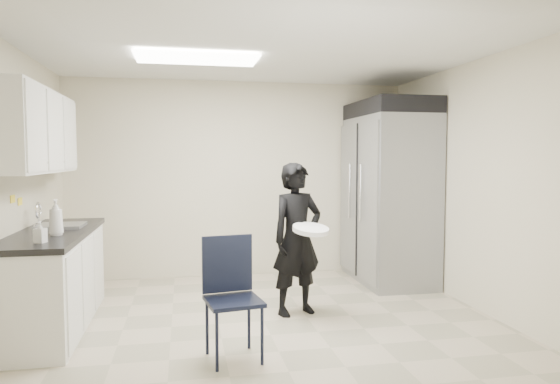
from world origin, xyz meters
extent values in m
plane|color=#B0A28A|center=(0.00, 0.00, 0.00)|extent=(4.50, 4.50, 0.00)
plane|color=silver|center=(0.00, 0.00, 2.60)|extent=(4.50, 4.50, 0.00)
plane|color=beige|center=(0.00, 2.00, 1.30)|extent=(4.50, 0.00, 4.50)
plane|color=beige|center=(-2.25, 0.00, 1.30)|extent=(0.00, 4.00, 4.00)
plane|color=beige|center=(2.25, 0.00, 1.30)|extent=(0.00, 4.00, 4.00)
cube|color=white|center=(-0.60, 0.40, 2.57)|extent=(1.20, 0.60, 0.02)
cube|color=silver|center=(-1.95, 0.20, 0.43)|extent=(0.60, 1.90, 0.86)
cube|color=black|center=(-1.95, 0.20, 0.89)|extent=(0.64, 1.95, 0.05)
cube|color=gray|center=(-1.93, 0.45, 0.87)|extent=(0.42, 0.40, 0.14)
cylinder|color=silver|center=(-2.13, 0.45, 1.02)|extent=(0.02, 0.02, 0.24)
cube|color=silver|center=(-2.08, 0.20, 1.83)|extent=(0.35, 1.80, 0.75)
cube|color=black|center=(-2.14, 1.35, 1.62)|extent=(0.22, 0.30, 0.35)
cube|color=yellow|center=(-2.24, 0.10, 1.22)|extent=(0.00, 0.12, 0.07)
cube|color=yellow|center=(-2.24, 0.30, 1.18)|extent=(0.00, 0.12, 0.07)
cube|color=gray|center=(1.83, 1.27, 1.05)|extent=(0.80, 1.35, 2.10)
cube|color=black|center=(1.83, 1.27, 2.20)|extent=(0.80, 1.35, 0.20)
cube|color=black|center=(-0.38, -0.86, 0.47)|extent=(0.47, 0.47, 0.93)
imported|color=black|center=(0.37, 0.18, 0.77)|extent=(0.66, 0.54, 1.54)
cylinder|color=silver|center=(0.45, -0.06, 0.90)|extent=(0.45, 0.45, 0.04)
imported|color=silver|center=(-1.84, -0.09, 1.07)|extent=(0.13, 0.13, 0.32)
imported|color=#A7A9B3|center=(-1.87, -0.47, 1.00)|extent=(0.10, 0.10, 0.17)
camera|label=1|loc=(-0.75, -4.69, 1.59)|focal=32.00mm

